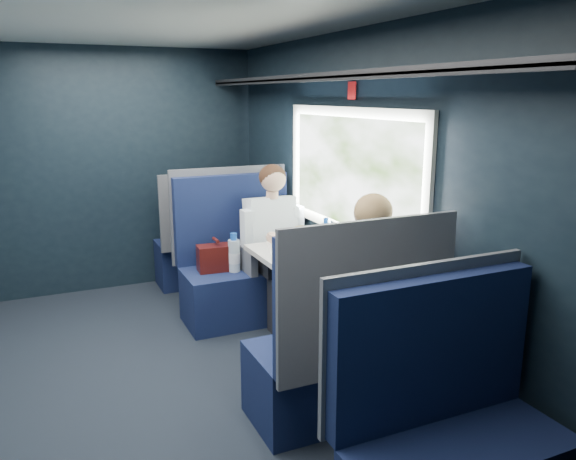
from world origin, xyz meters
name	(u,v)px	position (x,y,z in m)	size (l,w,h in m)	color
ground	(165,382)	(0.00, 0.00, -0.01)	(2.80, 4.20, 0.01)	black
room_shell	(157,160)	(0.02, 0.00, 1.48)	(3.00, 4.40, 2.40)	black
table	(305,267)	(1.03, 0.00, 0.66)	(0.62, 1.00, 0.74)	#54565E
seat_bay_near	(240,269)	(0.84, 0.87, 0.42)	(1.04, 0.62, 1.26)	#0C1335
seat_bay_far	(343,354)	(0.85, -0.87, 0.41)	(1.04, 0.62, 1.26)	#0C1335
seat_row_front	(209,244)	(0.85, 1.80, 0.41)	(1.04, 0.51, 1.16)	#0C1335
seat_row_back	(450,444)	(0.85, -1.80, 0.41)	(1.04, 0.51, 1.16)	#0C1335
man	(275,237)	(1.10, 0.70, 0.72)	(0.53, 0.56, 1.32)	black
woman	(366,288)	(1.10, -0.71, 0.73)	(0.53, 0.56, 1.32)	black
papers	(307,254)	(1.08, 0.06, 0.74)	(0.53, 0.76, 0.01)	white
laptop	(334,246)	(1.26, -0.01, 0.80)	(0.26, 0.31, 0.21)	silver
bottle_small	(326,234)	(1.30, 0.18, 0.84)	(0.06, 0.06, 0.22)	silver
cup	(307,236)	(1.24, 0.39, 0.78)	(0.06, 0.06, 0.08)	white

